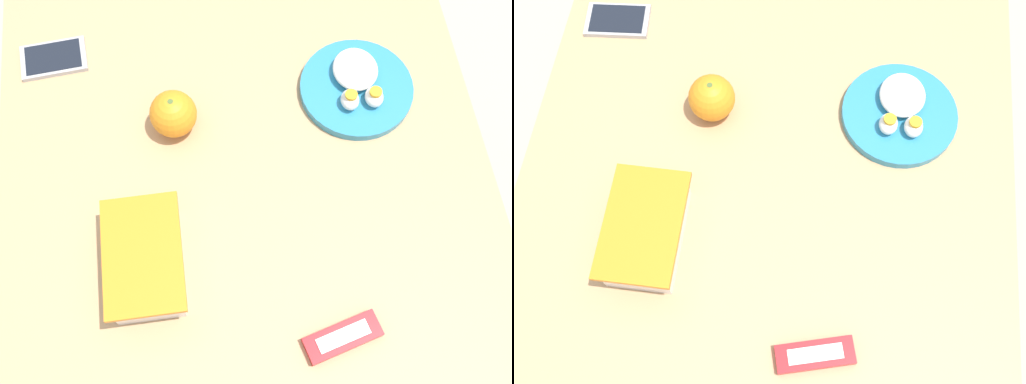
{
  "view_description": "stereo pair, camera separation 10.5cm",
  "coord_description": "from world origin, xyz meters",
  "views": [
    {
      "loc": [
        -0.43,
        0.04,
        1.76
      ],
      "look_at": [
        -0.03,
        -0.01,
        0.79
      ],
      "focal_mm": 42.0,
      "sensor_mm": 36.0,
      "label": 1
    },
    {
      "loc": [
        -0.43,
        -0.06,
        1.76
      ],
      "look_at": [
        -0.03,
        -0.01,
        0.79
      ],
      "focal_mm": 42.0,
      "sensor_mm": 36.0,
      "label": 2
    }
  ],
  "objects": [
    {
      "name": "cell_phone",
      "position": [
        0.32,
        0.35,
        0.77
      ],
      "size": [
        0.09,
        0.13,
        0.01
      ],
      "color": "#ADADB2",
      "rests_on": "table"
    },
    {
      "name": "food_container",
      "position": [
        -0.13,
        0.19,
        0.8
      ],
      "size": [
        0.2,
        0.13,
        0.08
      ],
      "color": "white",
      "rests_on": "table"
    },
    {
      "name": "table",
      "position": [
        0.0,
        0.0,
        0.67
      ],
      "size": [
        1.28,
        0.9,
        0.76
      ],
      "color": "tan",
      "rests_on": "ground_plane"
    },
    {
      "name": "candy_bar",
      "position": [
        -0.29,
        -0.12,
        0.77
      ],
      "size": [
        0.08,
        0.13,
        0.02
      ],
      "color": "red",
      "rests_on": "table"
    },
    {
      "name": "orange_fruit",
      "position": [
        0.14,
        0.12,
        0.81
      ],
      "size": [
        0.09,
        0.09,
        0.09
      ],
      "color": "orange",
      "rests_on": "table"
    },
    {
      "name": "ground_plane",
      "position": [
        0.0,
        0.0,
        0.0
      ],
      "size": [
        10.0,
        10.0,
        0.0
      ],
      "primitive_type": "plane",
      "color": "#B2A899"
    },
    {
      "name": "rice_plate",
      "position": [
        0.17,
        -0.23,
        0.78
      ],
      "size": [
        0.22,
        0.22,
        0.05
      ],
      "color": "teal",
      "rests_on": "table"
    }
  ]
}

